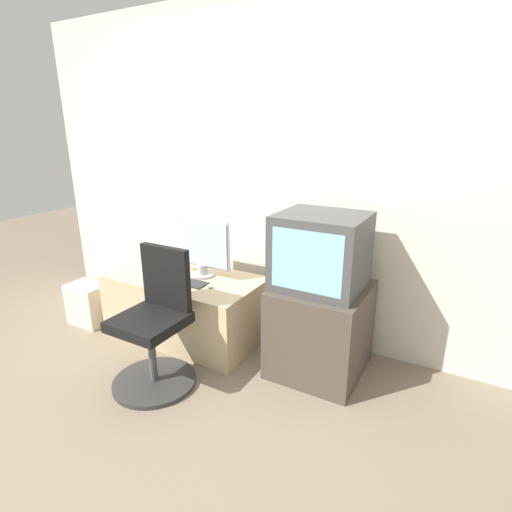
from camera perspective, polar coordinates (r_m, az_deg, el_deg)
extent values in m
plane|color=#7F705B|center=(2.76, -15.44, -19.72)|extent=(12.00, 12.00, 0.00)
cube|color=silver|center=(3.27, -0.68, 11.70)|extent=(4.40, 0.05, 2.60)
cube|color=#CCB289|center=(3.35, -9.97, -7.01)|extent=(1.24, 0.66, 0.52)
cube|color=#4C4238|center=(2.87, 9.14, -10.21)|extent=(0.60, 0.63, 0.63)
cylinder|color=#B2B2B7|center=(3.23, -7.63, -2.68)|extent=(0.19, 0.19, 0.02)
cylinder|color=#B2B2B7|center=(3.22, -7.67, -1.88)|extent=(0.08, 0.08, 0.08)
cube|color=#B2B2B7|center=(3.15, -7.77, 1.86)|extent=(0.52, 0.01, 0.39)
cube|color=silver|center=(3.15, -7.83, 1.83)|extent=(0.49, 0.02, 0.36)
cube|color=#2D2D2D|center=(3.11, -9.75, -3.71)|extent=(0.31, 0.13, 0.01)
ellipsoid|color=silver|center=(2.99, -6.59, -4.32)|extent=(0.05, 0.03, 0.03)
cube|color=#474747|center=(2.65, 9.27, 0.68)|extent=(0.56, 0.50, 0.50)
cube|color=#8CC6E5|center=(2.43, 7.21, -0.83)|extent=(0.46, 0.01, 0.39)
cylinder|color=#333333|center=(2.92, -14.26, -16.96)|extent=(0.56, 0.56, 0.03)
cylinder|color=#4C4C51|center=(2.80, -14.61, -13.36)|extent=(0.05, 0.05, 0.40)
cube|color=black|center=(2.69, -15.00, -9.08)|extent=(0.42, 0.42, 0.07)
cube|color=black|center=(2.71, -12.74, -2.97)|extent=(0.37, 0.05, 0.42)
cube|color=beige|center=(3.81, -22.84, -6.32)|extent=(0.33, 0.23, 0.36)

